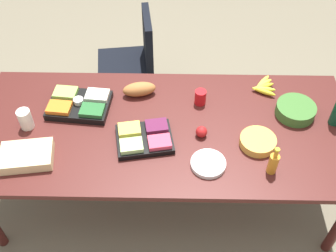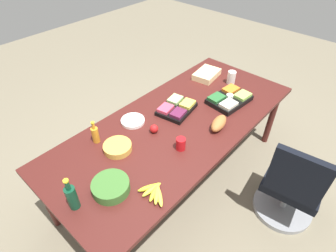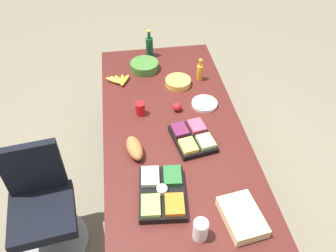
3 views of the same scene
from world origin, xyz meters
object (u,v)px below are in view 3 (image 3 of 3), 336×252
(office_chair, at_px, (44,213))
(apple_red, at_px, (177,107))
(conference_table, at_px, (174,137))
(fruit_platter, at_px, (193,138))
(banana_bunch, at_px, (119,80))
(chip_bowl, at_px, (178,82))
(salad_bowl, at_px, (144,66))
(red_solo_cup, at_px, (140,109))
(bread_loaf, at_px, (135,148))
(sheet_cake, at_px, (242,217))
(dressing_bottle, at_px, (200,72))
(paper_plate_stack, at_px, (205,104))
(wine_bottle, at_px, (149,46))
(veggie_tray, at_px, (162,193))
(mayo_jar, at_px, (200,230))

(office_chair, xyz_separation_m, apple_red, (0.58, -1.13, 0.45))
(conference_table, height_order, fruit_platter, fruit_platter)
(conference_table, bearing_deg, banana_bunch, 28.89)
(chip_bowl, height_order, apple_red, apple_red)
(salad_bowl, height_order, red_solo_cup, red_solo_cup)
(banana_bunch, height_order, bread_loaf, bread_loaf)
(banana_bunch, bearing_deg, red_solo_cup, -161.99)
(salad_bowl, bearing_deg, red_solo_cup, 171.35)
(fruit_platter, relative_size, salad_bowl, 1.49)
(chip_bowl, xyz_separation_m, sheet_cake, (-1.46, -0.15, 0.01))
(dressing_bottle, height_order, red_solo_cup, dressing_bottle)
(apple_red, xyz_separation_m, sheet_cake, (-1.10, -0.22, -0.00))
(paper_plate_stack, bearing_deg, red_solo_cup, 93.25)
(conference_table, relative_size, wine_bottle, 9.16)
(wine_bottle, distance_m, red_solo_cup, 0.92)
(paper_plate_stack, height_order, veggie_tray, veggie_tray)
(paper_plate_stack, bearing_deg, sheet_cake, 178.79)
(conference_table, distance_m, apple_red, 0.27)
(veggie_tray, bearing_deg, mayo_jar, -150.37)
(wine_bottle, height_order, veggie_tray, wine_bottle)
(wine_bottle, height_order, paper_plate_stack, wine_bottle)
(chip_bowl, height_order, veggie_tray, veggie_tray)
(dressing_bottle, relative_size, sheet_cake, 0.67)
(paper_plate_stack, relative_size, fruit_platter, 0.55)
(wine_bottle, relative_size, fruit_platter, 0.69)
(chip_bowl, relative_size, salad_bowl, 0.87)
(apple_red, distance_m, salad_bowl, 0.69)
(conference_table, height_order, office_chair, office_chair)
(veggie_tray, xyz_separation_m, bread_loaf, (0.41, 0.15, 0.01))
(chip_bowl, distance_m, sheet_cake, 1.47)
(chip_bowl, xyz_separation_m, wine_bottle, (0.54, 0.20, 0.08))
(veggie_tray, height_order, bread_loaf, bread_loaf)
(wine_bottle, distance_m, mayo_jar, 2.08)
(office_chair, distance_m, salad_bowl, 1.61)
(salad_bowl, bearing_deg, bread_loaf, 170.63)
(salad_bowl, distance_m, red_solo_cup, 0.66)
(banana_bunch, height_order, red_solo_cup, red_solo_cup)
(veggie_tray, distance_m, salad_bowl, 1.50)
(paper_plate_stack, height_order, bread_loaf, bread_loaf)
(wine_bottle, distance_m, paper_plate_stack, 0.95)
(conference_table, distance_m, red_solo_cup, 0.37)
(conference_table, xyz_separation_m, fruit_platter, (-0.13, -0.12, 0.10))
(conference_table, bearing_deg, mayo_jar, -179.54)
(sheet_cake, height_order, red_solo_cup, red_solo_cup)
(banana_bunch, distance_m, bread_loaf, 0.91)
(chip_bowl, relative_size, dressing_bottle, 1.10)
(veggie_tray, relative_size, red_solo_cup, 4.07)
(conference_table, relative_size, bread_loaf, 10.68)
(office_chair, xyz_separation_m, chip_bowl, (0.94, -1.20, 0.44))
(office_chair, height_order, paper_plate_stack, office_chair)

